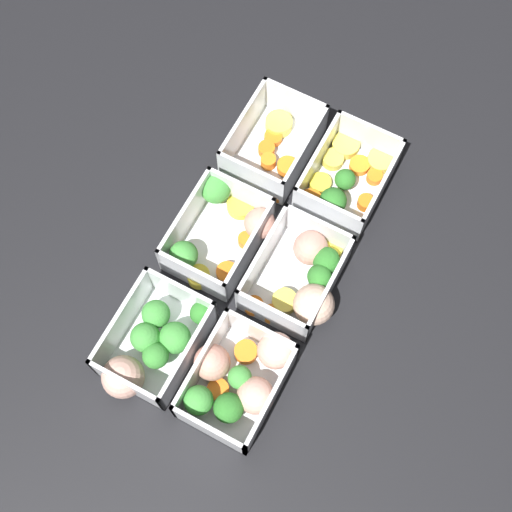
% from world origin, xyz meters
% --- Properties ---
extents(ground_plane, '(4.00, 4.00, 0.00)m').
position_xyz_m(ground_plane, '(0.00, 0.00, 0.00)').
color(ground_plane, black).
extents(container_near_left, '(0.15, 0.12, 0.06)m').
position_xyz_m(container_near_left, '(-0.15, -0.06, 0.03)').
color(container_near_left, white).
rests_on(container_near_left, ground_plane).
extents(container_near_center, '(0.15, 0.12, 0.06)m').
position_xyz_m(container_near_center, '(0.00, -0.07, 0.03)').
color(container_near_center, white).
rests_on(container_near_center, ground_plane).
extents(container_near_right, '(0.14, 0.10, 0.06)m').
position_xyz_m(container_near_right, '(0.15, -0.05, 0.02)').
color(container_near_right, white).
rests_on(container_near_right, ground_plane).
extents(container_far_left, '(0.16, 0.10, 0.06)m').
position_xyz_m(container_far_left, '(-0.16, 0.06, 0.03)').
color(container_far_left, white).
rests_on(container_far_left, ground_plane).
extents(container_far_center, '(0.16, 0.12, 0.06)m').
position_xyz_m(container_far_center, '(0.01, 0.06, 0.02)').
color(container_far_center, white).
rests_on(container_far_center, ground_plane).
extents(container_far_right, '(0.14, 0.10, 0.06)m').
position_xyz_m(container_far_right, '(0.16, 0.05, 0.02)').
color(container_far_right, white).
rests_on(container_far_right, ground_plane).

